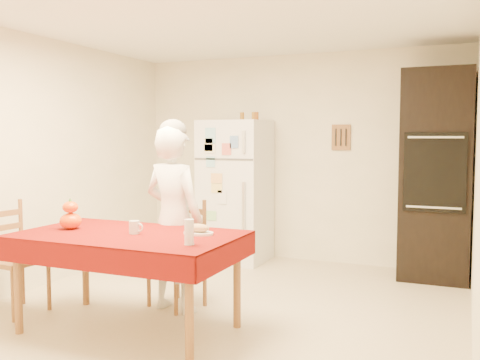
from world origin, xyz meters
The scene contains 17 objects.
floor centered at (0.00, 0.00, 0.00)m, with size 4.50×4.50×0.00m, color beige.
room_shell centered at (0.00, 0.00, 1.62)m, with size 4.02×4.52×2.51m.
refrigerator centered at (-0.65, 1.88, 0.85)m, with size 0.75×0.74×1.70m.
oven_cabinet centered at (1.63, 1.93, 1.10)m, with size 0.70×0.62×2.20m.
dining_table centered at (-0.45, -0.63, 0.69)m, with size 1.70×1.00×0.76m.
chair_far centered at (-0.39, 0.09, 0.51)m, with size 0.53×0.51×0.95m.
chair_left centered at (-1.63, -0.65, 0.51)m, with size 0.44×0.46×0.95m.
seated_woman centered at (-0.38, -0.07, 0.80)m, with size 0.58×0.38×1.59m, color white.
coffee_mug centered at (-0.39, -0.63, 0.81)m, with size 0.08×0.08×0.10m, color silver.
pumpkin_lower centered at (-0.99, -0.65, 0.83)m, with size 0.17×0.17×0.13m, color #CD5904.
pumpkin_upper centered at (-0.99, -0.65, 0.94)m, with size 0.12×0.12×0.09m, color #D83905.
wine_glass centered at (0.19, -0.84, 0.85)m, with size 0.07×0.07×0.18m, color white.
bread_plate centered at (0.07, -0.46, 0.77)m, with size 0.24×0.24×0.02m, color white.
bread_loaf centered at (0.07, -0.46, 0.81)m, with size 0.18×0.10×0.06m, color #A67D51.
spice_jar_left centered at (-0.59, 1.93, 1.75)m, with size 0.05×0.05×0.10m, color #945F1A.
spice_jar_mid centered at (-0.43, 1.93, 1.75)m, with size 0.05×0.05×0.10m, color #97631B.
spice_jar_right centered at (-0.40, 1.93, 1.75)m, with size 0.05×0.05×0.10m, color brown.
Camera 1 is at (1.94, -4.02, 1.49)m, focal length 40.00 mm.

